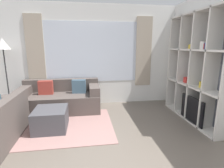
{
  "coord_description": "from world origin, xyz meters",
  "views": [
    {
      "loc": [
        -0.19,
        -1.85,
        1.62
      ],
      "look_at": [
        0.34,
        1.63,
        0.85
      ],
      "focal_mm": 28.0,
      "sensor_mm": 36.0,
      "label": 1
    }
  ],
  "objects_px": {
    "shelving_unit": "(198,70)",
    "ottoman": "(51,119)",
    "couch_main": "(61,99)",
    "floor_lamp": "(3,49)"
  },
  "relations": [
    {
      "from": "couch_main",
      "to": "ottoman",
      "type": "xyz_separation_m",
      "value": [
        -0.07,
        -1.01,
        -0.09
      ]
    },
    {
      "from": "ottoman",
      "to": "floor_lamp",
      "type": "relative_size",
      "value": 0.37
    },
    {
      "from": "ottoman",
      "to": "shelving_unit",
      "type": "bearing_deg",
      "value": 0.52
    },
    {
      "from": "shelving_unit",
      "to": "ottoman",
      "type": "bearing_deg",
      "value": -179.48
    },
    {
      "from": "shelving_unit",
      "to": "couch_main",
      "type": "bearing_deg",
      "value": 161.78
    },
    {
      "from": "shelving_unit",
      "to": "couch_main",
      "type": "relative_size",
      "value": 1.2
    },
    {
      "from": "shelving_unit",
      "to": "floor_lamp",
      "type": "bearing_deg",
      "value": 164.87
    },
    {
      "from": "shelving_unit",
      "to": "ottoman",
      "type": "distance_m",
      "value": 3.2
    },
    {
      "from": "couch_main",
      "to": "ottoman",
      "type": "distance_m",
      "value": 1.02
    },
    {
      "from": "shelving_unit",
      "to": "floor_lamp",
      "type": "relative_size",
      "value": 1.28
    }
  ]
}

